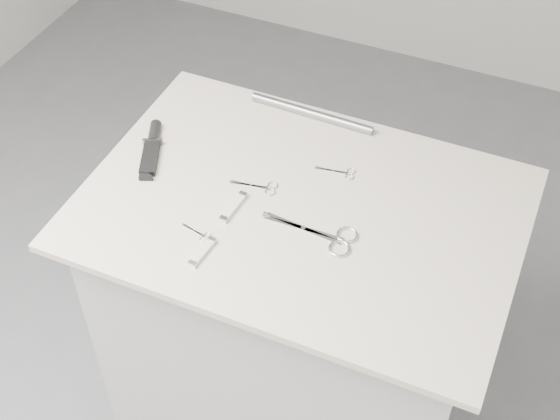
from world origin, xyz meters
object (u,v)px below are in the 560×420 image
at_px(embroidery_scissors_b, 342,172).
at_px(embroidery_scissors_a, 262,187).
at_px(tiny_scissors, 199,234).
at_px(metal_rail, 312,113).
at_px(pocket_knife_a, 233,207).
at_px(large_shears, 329,237).
at_px(sheathed_knife, 152,147).
at_px(plinth, 298,327).
at_px(pocket_knife_b, 202,252).

bearing_deg(embroidery_scissors_b, embroidery_scissors_a, -149.99).
bearing_deg(tiny_scissors, metal_rail, 93.47).
xyz_separation_m(embroidery_scissors_b, pocket_knife_a, (-0.18, -0.21, 0.00)).
xyz_separation_m(large_shears, pocket_knife_a, (-0.23, -0.00, 0.00)).
height_order(embroidery_scissors_b, sheathed_knife, sheathed_knife).
bearing_deg(pocket_knife_a, plinth, -59.12).
xyz_separation_m(embroidery_scissors_b, pocket_knife_b, (-0.19, -0.36, 0.00)).
distance_m(large_shears, metal_rail, 0.42).
relative_size(plinth, large_shears, 4.17).
bearing_deg(metal_rail, pocket_knife_b, -94.47).
bearing_deg(plinth, pocket_knife_b, -122.56).
distance_m(tiny_scissors, metal_rail, 0.49).
relative_size(sheathed_knife, metal_rail, 0.55).
bearing_deg(embroidery_scissors_b, pocket_knife_a, -139.76).
distance_m(plinth, tiny_scissors, 0.53).
bearing_deg(tiny_scissors, embroidery_scissors_b, 67.09).
height_order(plinth, sheathed_knife, sheathed_knife).
height_order(embroidery_scissors_a, pocket_knife_a, pocket_knife_a).
relative_size(plinth, tiny_scissors, 11.86).
distance_m(pocket_knife_b, metal_rail, 0.53).
distance_m(sheathed_knife, pocket_knife_a, 0.29).
relative_size(large_shears, embroidery_scissors_a, 1.90).
relative_size(tiny_scissors, pocket_knife_a, 0.75).
bearing_deg(metal_rail, embroidery_scissors_a, -91.61).
bearing_deg(pocket_knife_b, pocket_knife_a, 4.68).
xyz_separation_m(embroidery_scissors_a, sheathed_knife, (-0.31, 0.02, 0.01)).
height_order(large_shears, metal_rail, metal_rail).
distance_m(plinth, pocket_knife_b, 0.54).
relative_size(sheathed_knife, pocket_knife_a, 1.82).
distance_m(plinth, large_shears, 0.49).
relative_size(large_shears, embroidery_scissors_b, 2.20).
xyz_separation_m(embroidery_scissors_a, tiny_scissors, (-0.07, -0.19, -0.00)).
bearing_deg(metal_rail, large_shears, -62.89).
height_order(tiny_scissors, pocket_knife_a, pocket_knife_a).
bearing_deg(large_shears, tiny_scissors, -156.79).
distance_m(embroidery_scissors_a, embroidery_scissors_b, 0.20).
xyz_separation_m(tiny_scissors, sheathed_knife, (-0.24, 0.21, 0.01)).
bearing_deg(pocket_knife_b, tiny_scissors, 40.53).
xyz_separation_m(sheathed_knife, pocket_knife_a, (0.27, -0.11, -0.00)).
xyz_separation_m(embroidery_scissors_a, pocket_knife_b, (-0.03, -0.24, 0.00)).
distance_m(plinth, embroidery_scissors_a, 0.48).
distance_m(large_shears, embroidery_scissors_a, 0.22).
height_order(embroidery_scissors_b, pocket_knife_b, pocket_knife_b).
bearing_deg(embroidery_scissors_b, plinth, -116.94).
bearing_deg(sheathed_knife, embroidery_scissors_b, -100.18).
bearing_deg(sheathed_knife, metal_rail, -72.02).
distance_m(plinth, metal_rail, 0.58).
distance_m(tiny_scissors, sheathed_knife, 0.32).
bearing_deg(embroidery_scissors_b, metal_rail, 122.36).
relative_size(large_shears, pocket_knife_b, 2.42).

